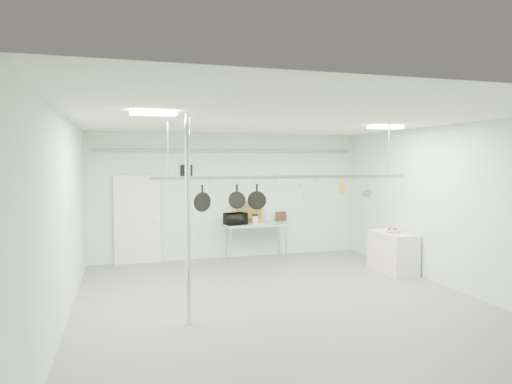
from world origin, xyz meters
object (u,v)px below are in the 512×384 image
object	(u,v)px
chrome_pole	(188,220)
prep_table	(256,227)
coffee_canister	(255,220)
skillet_right	(257,196)
side_cabinet	(393,252)
pot_rack	(286,175)
fruit_bowl	(393,231)
skillet_left	(202,198)
skillet_mid	(237,196)
microwave	(235,219)

from	to	relation	value
chrome_pole	prep_table	world-z (taller)	chrome_pole
coffee_canister	skillet_right	bearing A→B (deg)	-105.81
skillet_right	side_cabinet	bearing A→B (deg)	36.67
pot_rack	skillet_right	size ratio (longest dim) A/B	10.87
fruit_bowl	skillet_left	world-z (taller)	skillet_left
side_cabinet	skillet_right	xyz separation A→B (m)	(-3.50, -1.10, 1.41)
skillet_mid	microwave	bearing A→B (deg)	101.13
microwave	skillet_mid	bearing A→B (deg)	62.77
chrome_pole	pot_rack	size ratio (longest dim) A/B	0.67
side_cabinet	skillet_right	bearing A→B (deg)	-162.56
chrome_pole	fruit_bowl	distance (m)	5.23
chrome_pole	skillet_right	distance (m)	1.64
microwave	skillet_mid	xyz separation A→B (m)	(-0.78, -3.27, 0.82)
side_cabinet	pot_rack	world-z (taller)	pot_rack
fruit_bowl	skillet_right	world-z (taller)	skillet_right
coffee_canister	skillet_left	bearing A→B (deg)	-120.15
prep_table	side_cabinet	distance (m)	3.39
prep_table	coffee_canister	world-z (taller)	coffee_canister
side_cabinet	microwave	bearing A→B (deg)	144.89
side_cabinet	microwave	xyz separation A→B (m)	(-3.09, 2.17, 0.60)
side_cabinet	skillet_right	size ratio (longest dim) A/B	2.72
microwave	coffee_canister	distance (m)	0.52
prep_table	microwave	world-z (taller)	microwave
prep_table	skillet_right	xyz separation A→B (m)	(-0.95, -3.30, 1.03)
skillet_left	skillet_mid	world-z (taller)	same
pot_rack	skillet_right	distance (m)	0.66
side_cabinet	fruit_bowl	xyz separation A→B (m)	(-0.04, -0.05, 0.49)
skillet_left	skillet_mid	xyz separation A→B (m)	(0.61, 0.00, 0.02)
prep_table	skillet_mid	distance (m)	3.70
fruit_bowl	skillet_left	size ratio (longest dim) A/B	0.73
fruit_bowl	skillet_mid	world-z (taller)	skillet_mid
chrome_pole	skillet_left	size ratio (longest dim) A/B	6.87
side_cabinet	fruit_bowl	world-z (taller)	fruit_bowl
side_cabinet	skillet_mid	size ratio (longest dim) A/B	2.87
side_cabinet	coffee_canister	distance (m)	3.42
prep_table	fruit_bowl	bearing A→B (deg)	-41.86
skillet_mid	skillet_right	distance (m)	0.37
chrome_pole	side_cabinet	size ratio (longest dim) A/B	2.67
fruit_bowl	skillet_mid	distance (m)	4.08
prep_table	chrome_pole	bearing A→B (deg)	-118.71
side_cabinet	prep_table	bearing A→B (deg)	139.21
skillet_left	pot_rack	bearing A→B (deg)	-21.45
chrome_pole	prep_table	size ratio (longest dim) A/B	2.00
microwave	skillet_left	xyz separation A→B (m)	(-1.39, -3.27, 0.80)
skillet_left	microwave	bearing A→B (deg)	45.58
pot_rack	fruit_bowl	distance (m)	3.35
side_cabinet	fruit_bowl	distance (m)	0.50
fruit_bowl	skillet_left	xyz separation A→B (m)	(-4.44, -1.05, 0.91)
chrome_pole	skillet_left	world-z (taller)	chrome_pole
chrome_pole	skillet_right	bearing A→B (deg)	33.73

